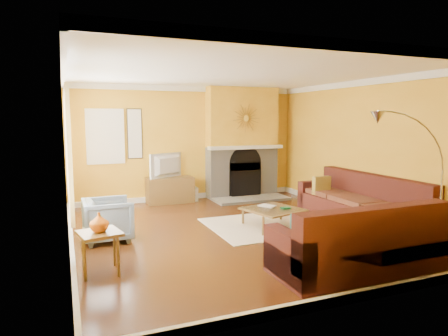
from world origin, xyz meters
name	(u,v)px	position (x,y,z in m)	size (l,w,h in m)	color
floor	(238,231)	(0.00, 0.00, -0.01)	(5.50, 6.00, 0.02)	#582E12
ceiling	(239,72)	(0.00, 0.00, 2.71)	(5.50, 6.00, 0.02)	white
wall_back	(187,143)	(0.00, 3.01, 1.35)	(5.50, 0.02, 2.70)	gold
wall_front	(359,178)	(0.00, -3.01, 1.35)	(5.50, 0.02, 2.70)	gold
wall_left	(65,160)	(-2.76, 0.00, 1.35)	(0.02, 6.00, 2.70)	gold
wall_right	(367,149)	(2.76, 0.00, 1.35)	(0.02, 6.00, 2.70)	gold
baseboard	(238,227)	(0.00, 0.00, 0.06)	(5.50, 6.00, 0.12)	white
crown_molding	(239,76)	(0.00, 0.00, 2.64)	(5.50, 6.00, 0.12)	white
window_left_near	(66,144)	(-2.72, 1.30, 1.50)	(0.06, 1.22, 1.72)	white
window_left_far	(67,153)	(-2.72, -0.60, 1.50)	(0.06, 1.22, 1.72)	white
window_back	(105,136)	(-1.90, 2.96, 1.55)	(0.82, 0.06, 1.22)	white
wall_art	(135,134)	(-1.25, 2.97, 1.60)	(0.34, 0.04, 1.14)	white
fireplace	(242,143)	(1.35, 2.80, 1.35)	(1.80, 0.40, 2.70)	gray
mantel	(246,147)	(1.35, 2.56, 1.25)	(1.92, 0.22, 0.08)	white
hearth	(251,199)	(1.35, 2.25, 0.03)	(1.80, 0.70, 0.06)	gray
sunburst	(246,118)	(1.35, 2.57, 1.95)	(0.70, 0.04, 0.70)	olive
rug	(275,224)	(0.78, 0.09, 0.01)	(2.40, 1.80, 0.02)	beige
sectional_sofa	(323,210)	(1.15, -0.84, 0.45)	(3.19, 3.72, 0.90)	#4C1E18
coffee_table	(273,218)	(0.65, -0.06, 0.18)	(0.89, 0.89, 0.35)	white
media_console	(170,190)	(-0.52, 2.73, 0.29)	(1.07, 0.48, 0.59)	brown
tv	(170,165)	(-0.52, 2.73, 0.87)	(0.98, 0.13, 0.56)	black
subwoofer	(190,194)	(-0.04, 2.75, 0.16)	(0.33, 0.33, 0.33)	white
armchair	(108,220)	(-2.16, 0.25, 0.34)	(0.73, 0.75, 0.68)	gray
side_table	(100,253)	(-2.40, -1.13, 0.27)	(0.49, 0.49, 0.54)	brown
vase	(99,222)	(-2.40, -1.13, 0.66)	(0.24, 0.24, 0.25)	#C55F12
book	(264,207)	(0.52, 0.03, 0.37)	(0.21, 0.29, 0.03)	white
arc_lamp	(412,188)	(1.55, -2.26, 1.01)	(1.30, 0.36, 2.03)	silver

